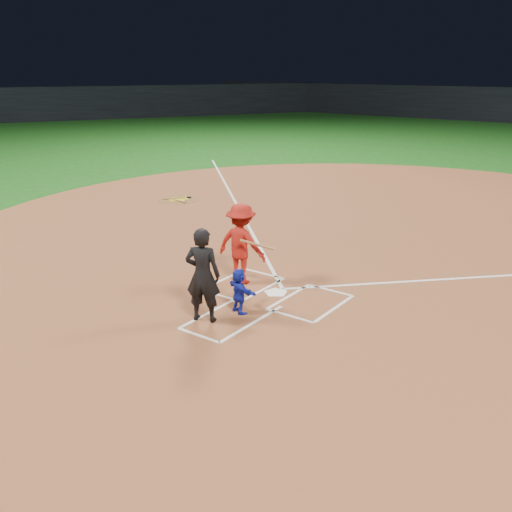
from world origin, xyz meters
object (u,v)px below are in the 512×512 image
Objects in this scene: catcher at (239,291)px; umpire at (203,275)px; home_plate at (276,293)px; batter_at_plate at (241,244)px; on_deck_circle at (179,199)px.

umpire reaches higher than catcher.
home_plate is 0.59× the size of catcher.
batter_at_plate reaches higher than home_plate.
on_deck_circle is 11.48m from catcher.
home_plate is at bearing -4.69° from batter_at_plate.
home_plate is 0.30× the size of batter_at_plate.
home_plate is at bearing -123.38° from umpire.
on_deck_circle is at bearing -34.15° from home_plate.
home_plate is 2.43m from umpire.
umpire is at bearing -72.56° from batter_at_plate.
batter_at_plate is at bearing -34.21° from catcher.
umpire reaches higher than home_plate.
on_deck_circle is at bearing 142.61° from batter_at_plate.
home_plate is 0.29× the size of umpire.
batter_at_plate is (-1.11, 0.09, 1.00)m from home_plate.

